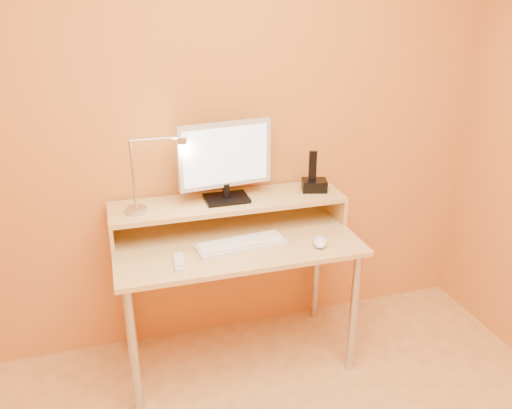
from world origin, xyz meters
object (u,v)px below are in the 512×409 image
object	(u,v)px
keyboard	(241,245)
remote_control	(179,262)
lamp_base	(136,210)
phone_dock	(314,185)
monitor_panel	(225,155)
mouse	(320,242)

from	to	relation	value
keyboard	remote_control	size ratio (longest dim) A/B	2.70
lamp_base	remote_control	xyz separation A→B (m)	(0.15, -0.27, -0.16)
phone_dock	remote_control	xyz separation A→B (m)	(-0.78, -0.30, -0.18)
lamp_base	keyboard	world-z (taller)	lamp_base
keyboard	phone_dock	bearing A→B (deg)	20.15
keyboard	lamp_base	bearing A→B (deg)	151.82
remote_control	monitor_panel	bearing A→B (deg)	50.97
monitor_panel	lamp_base	size ratio (longest dim) A/B	4.79
lamp_base	mouse	bearing A→B (deg)	-18.79
remote_control	lamp_base	bearing A→B (deg)	124.09
monitor_panel	remote_control	bearing A→B (deg)	-140.56
phone_dock	keyboard	bearing A→B (deg)	-138.45
monitor_panel	remote_control	xyz separation A→B (m)	(-0.30, -0.31, -0.39)
monitor_panel	phone_dock	bearing A→B (deg)	-8.18
phone_dock	keyboard	size ratio (longest dim) A/B	0.30
keyboard	monitor_panel	bearing A→B (deg)	88.30
phone_dock	lamp_base	bearing A→B (deg)	-162.40
mouse	remote_control	size ratio (longest dim) A/B	0.74
lamp_base	phone_dock	xyz separation A→B (m)	(0.93, 0.03, 0.02)
phone_dock	mouse	size ratio (longest dim) A/B	1.11
monitor_panel	keyboard	size ratio (longest dim) A/B	1.11
monitor_panel	phone_dock	distance (m)	0.52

